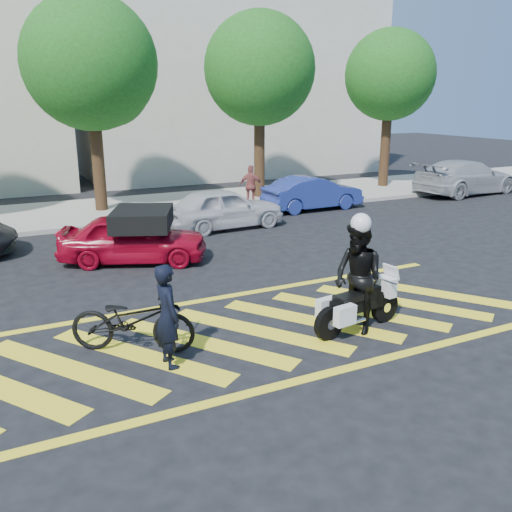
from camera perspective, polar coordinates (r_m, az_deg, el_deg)
name	(u,v)px	position (r m, az deg, el deg)	size (l,w,h in m)	color
ground	(234,336)	(9.80, -2.33, -8.40)	(90.00, 90.00, 0.00)	black
sidewalk	(102,211)	(20.86, -15.89, 4.54)	(60.00, 5.00, 0.15)	#9E998E
crosswalk	(232,336)	(9.78, -2.54, -8.42)	(12.33, 4.00, 0.01)	yellow
building_right	(227,72)	(31.79, -3.03, 18.77)	(16.00, 8.00, 11.00)	beige
tree_center	(94,68)	(20.58, -16.69, 18.42)	(4.60, 4.60, 7.56)	black
tree_right	(262,73)	(22.67, 0.60, 18.67)	(4.40, 4.40, 7.41)	black
tree_far_right	(391,79)	(26.24, 14.02, 17.66)	(4.00, 4.00, 7.10)	black
officer_bike	(168,316)	(8.56, -9.28, -6.25)	(0.61, 0.40, 1.68)	black
bicycle	(133,320)	(9.27, -12.86, -6.62)	(0.73, 2.08, 1.09)	black
police_motorcycle	(357,306)	(10.00, 10.61, -5.17)	(2.00, 0.73, 0.88)	black
officer_moto	(358,278)	(9.82, 10.69, -2.31)	(0.98, 0.76, 2.02)	black
red_convertible	(133,238)	(14.26, -12.80, 1.84)	(1.50, 3.72, 1.27)	#A3071F
parked_mid_right	(224,208)	(17.64, -3.37, 5.05)	(1.58, 3.93, 1.34)	#BCBCC0
parked_right	(313,193)	(20.81, 5.99, 6.62)	(1.35, 3.87, 1.27)	navy
parked_far_right	(466,177)	(25.86, 21.21, 7.75)	(2.11, 5.19, 1.51)	#97999E
pedestrian_right	(251,186)	(20.52, -0.52, 7.38)	(0.91, 0.38, 1.55)	#9B4B46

